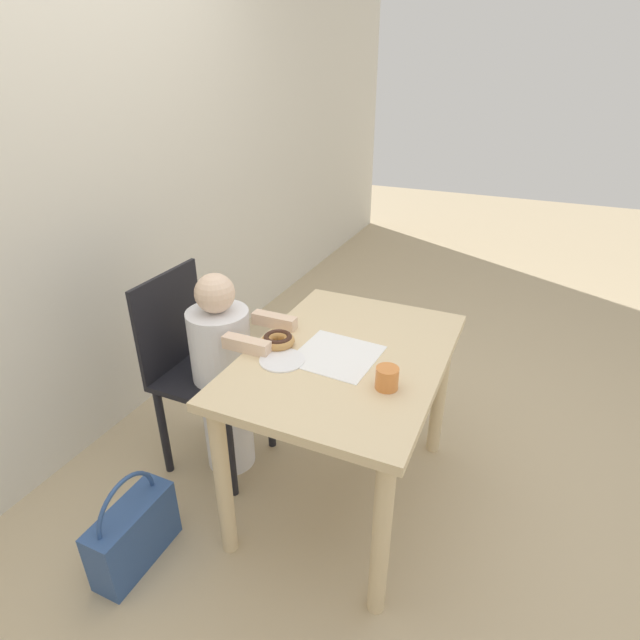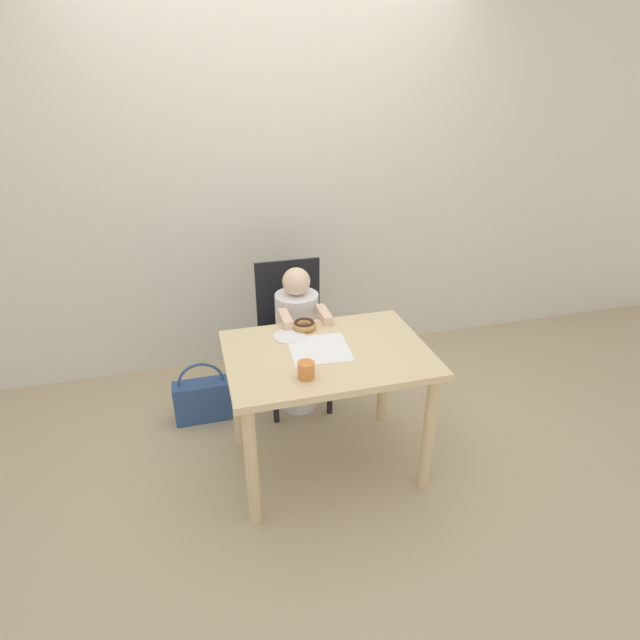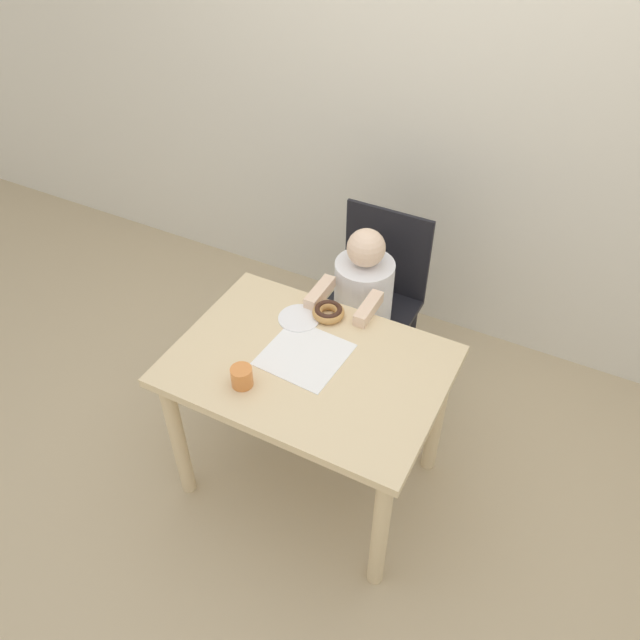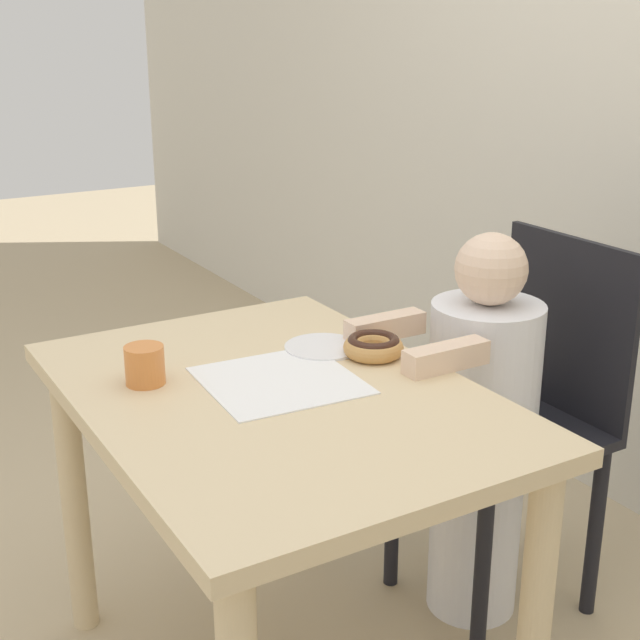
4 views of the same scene
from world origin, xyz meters
TOP-DOWN VIEW (x-y plane):
  - dining_table at (0.00, 0.00)m, footprint 0.99×0.71m
  - chair at (-0.03, 0.67)m, footprint 0.41×0.41m
  - child_figure at (-0.03, 0.55)m, footprint 0.27×0.42m
  - donut at (-0.05, 0.26)m, footprint 0.13×0.13m
  - napkin at (-0.03, 0.03)m, footprint 0.31×0.31m
  - handbag at (-0.62, 0.58)m, footprint 0.34×0.13m
  - cup at (-0.16, -0.20)m, footprint 0.08×0.08m
  - plate at (-0.15, 0.19)m, footprint 0.17×0.17m

SIDE VIEW (x-z plane):
  - handbag at x=-0.62m, z-range -0.06..0.34m
  - child_figure at x=-0.03m, z-range 0.00..0.94m
  - chair at x=-0.03m, z-range 0.03..0.93m
  - dining_table at x=0.00m, z-range 0.24..0.94m
  - napkin at x=-0.03m, z-range 0.71..0.71m
  - plate at x=-0.15m, z-range 0.71..0.71m
  - donut at x=-0.05m, z-range 0.71..0.75m
  - cup at x=-0.16m, z-range 0.71..0.78m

